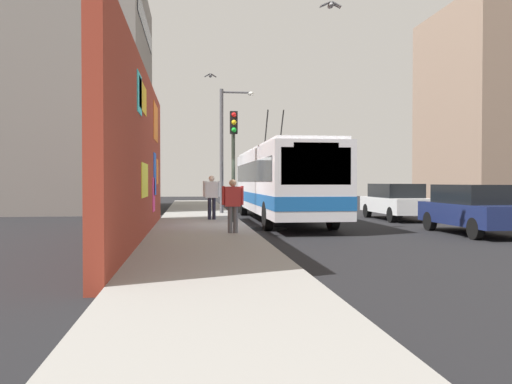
{
  "coord_description": "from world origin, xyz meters",
  "views": [
    {
      "loc": [
        -18.82,
        1.96,
        1.68
      ],
      "look_at": [
        1.18,
        -0.53,
        1.28
      ],
      "focal_mm": 37.03,
      "sensor_mm": 36.0,
      "label": 1
    }
  ],
  "objects_px": {
    "city_bus": "(280,180)",
    "parked_car_white": "(396,201)",
    "parked_car_navy": "(475,208)",
    "traffic_light": "(234,147)",
    "street_lamp": "(226,141)",
    "pedestrian_at_curb": "(233,202)",
    "pedestrian_midblock": "(212,193)"
  },
  "relations": [
    {
      "from": "city_bus",
      "to": "parked_car_white",
      "type": "relative_size",
      "value": 2.8
    },
    {
      "from": "parked_car_navy",
      "to": "traffic_light",
      "type": "bearing_deg",
      "value": 61.36
    },
    {
      "from": "traffic_light",
      "to": "street_lamp",
      "type": "relative_size",
      "value": 0.69
    },
    {
      "from": "city_bus",
      "to": "pedestrian_at_curb",
      "type": "xyz_separation_m",
      "value": [
        -6.24,
        2.51,
        -0.65
      ]
    },
    {
      "from": "city_bus",
      "to": "pedestrian_midblock",
      "type": "bearing_deg",
      "value": 102.12
    },
    {
      "from": "city_bus",
      "to": "pedestrian_at_curb",
      "type": "relative_size",
      "value": 8.0
    },
    {
      "from": "parked_car_navy",
      "to": "pedestrian_midblock",
      "type": "distance_m",
      "value": 9.81
    },
    {
      "from": "city_bus",
      "to": "street_lamp",
      "type": "height_order",
      "value": "street_lamp"
    },
    {
      "from": "street_lamp",
      "to": "parked_car_navy",
      "type": "bearing_deg",
      "value": -143.81
    },
    {
      "from": "pedestrian_at_curb",
      "to": "parked_car_navy",
      "type": "bearing_deg",
      "value": -89.17
    },
    {
      "from": "city_bus",
      "to": "traffic_light",
      "type": "distance_m",
      "value": 3.26
    },
    {
      "from": "city_bus",
      "to": "pedestrian_at_curb",
      "type": "bearing_deg",
      "value": 158.07
    },
    {
      "from": "traffic_light",
      "to": "street_lamp",
      "type": "distance_m",
      "value": 5.94
    },
    {
      "from": "pedestrian_midblock",
      "to": "traffic_light",
      "type": "relative_size",
      "value": 0.42
    },
    {
      "from": "pedestrian_at_curb",
      "to": "street_lamp",
      "type": "xyz_separation_m",
      "value": [
        10.03,
        -0.46,
        2.55
      ]
    },
    {
      "from": "parked_car_navy",
      "to": "parked_car_white",
      "type": "xyz_separation_m",
      "value": [
        6.48,
        0.0,
        -0.0
      ]
    },
    {
      "from": "parked_car_white",
      "to": "street_lamp",
      "type": "height_order",
      "value": "street_lamp"
    },
    {
      "from": "street_lamp",
      "to": "traffic_light",
      "type": "bearing_deg",
      "value": 179.06
    },
    {
      "from": "traffic_light",
      "to": "pedestrian_at_curb",
      "type": "bearing_deg",
      "value": 175.01
    },
    {
      "from": "pedestrian_at_curb",
      "to": "street_lamp",
      "type": "relative_size",
      "value": 0.26
    },
    {
      "from": "parked_car_white",
      "to": "traffic_light",
      "type": "bearing_deg",
      "value": 108.52
    },
    {
      "from": "parked_car_white",
      "to": "traffic_light",
      "type": "relative_size",
      "value": 1.09
    },
    {
      "from": "parked_car_white",
      "to": "street_lamp",
      "type": "relative_size",
      "value": 0.76
    },
    {
      "from": "parked_car_navy",
      "to": "traffic_light",
      "type": "relative_size",
      "value": 1.06
    },
    {
      "from": "parked_car_white",
      "to": "pedestrian_midblock",
      "type": "relative_size",
      "value": 2.58
    },
    {
      "from": "parked_car_navy",
      "to": "traffic_light",
      "type": "xyz_separation_m",
      "value": [
        4.01,
        7.35,
        2.12
      ]
    },
    {
      "from": "city_bus",
      "to": "traffic_light",
      "type": "height_order",
      "value": "city_bus"
    },
    {
      "from": "parked_car_white",
      "to": "pedestrian_midblock",
      "type": "xyz_separation_m",
      "value": [
        -0.98,
        8.11,
        0.36
      ]
    },
    {
      "from": "city_bus",
      "to": "traffic_light",
      "type": "xyz_separation_m",
      "value": [
        -2.11,
        2.15,
        1.23
      ]
    },
    {
      "from": "parked_car_white",
      "to": "street_lamp",
      "type": "xyz_separation_m",
      "value": [
        3.44,
        7.25,
        2.79
      ]
    },
    {
      "from": "pedestrian_at_curb",
      "to": "pedestrian_midblock",
      "type": "relative_size",
      "value": 0.9
    },
    {
      "from": "city_bus",
      "to": "pedestrian_at_curb",
      "type": "distance_m",
      "value": 6.75
    }
  ]
}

